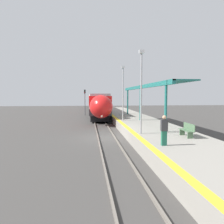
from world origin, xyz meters
name	(u,v)px	position (x,y,z in m)	size (l,w,h in m)	color
ground_plane	(106,138)	(0.00, 0.00, 0.00)	(120.00, 120.00, 0.00)	#423F3D
rail_left	(98,137)	(-0.72, 0.00, 0.07)	(0.08, 90.00, 0.15)	slate
rail_right	(114,137)	(0.72, 0.00, 0.07)	(0.08, 90.00, 0.15)	slate
train	(94,101)	(0.00, 42.10, 2.23)	(2.90, 72.65, 3.89)	black
platform_right	(152,132)	(4.08, 0.00, 0.45)	(4.97, 64.00, 0.91)	gray
platform_bench	(187,130)	(5.03, -4.80, 1.38)	(0.44, 1.60, 0.89)	#4C6B4C
person_waiting	(164,130)	(2.61, -7.09, 1.77)	(0.36, 0.22, 1.66)	#1E604C
railway_signal	(85,100)	(-2.18, 22.52, 2.88)	(0.28, 0.28, 4.74)	#59595E
lamppost_near	(141,87)	(2.25, -3.25, 4.27)	(0.36, 0.20, 5.94)	#9E9EA3
lamppost_mid	(123,90)	(2.25, 5.08, 4.27)	(0.36, 0.20, 5.94)	#9E9EA3
station_canopy	(146,88)	(4.87, 5.40, 4.54)	(2.02, 19.16, 3.87)	#1E6B66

